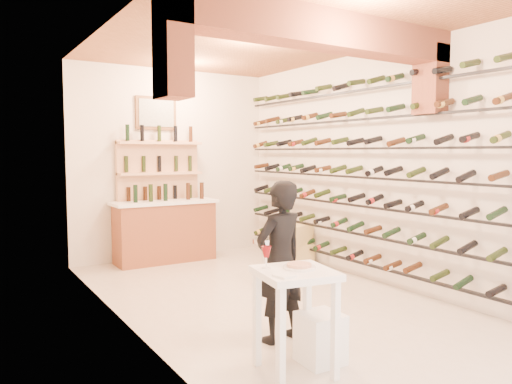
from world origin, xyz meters
The scene contains 11 objects.
ground centered at (0.00, 0.00, 0.00)m, with size 6.00×6.00×0.00m, color beige.
room_shell centered at (0.00, -0.26, 2.25)m, with size 3.52×6.02×3.21m.
wine_rack centered at (1.53, 0.00, 1.55)m, with size 0.32×5.70×2.56m.
back_counter centered at (-0.30, 2.65, 0.53)m, with size 1.70×0.62×1.29m.
back_shelving centered at (-0.30, 2.89, 1.17)m, with size 1.40×0.31×2.73m.
tasting_table centered at (-0.92, -1.77, 0.70)m, with size 0.68×0.68×1.03m.
white_stool centered at (-0.63, -1.74, 0.21)m, with size 0.34×0.34×0.43m, color white.
person centered at (-0.64, -1.15, 0.77)m, with size 0.56×0.37×1.54m, color black.
chrome_barstool centered at (0.23, 0.46, 0.38)m, with size 0.34×0.34×0.66m.
crate_lower centered at (1.40, 1.37, 0.16)m, with size 0.53×0.37×0.32m, color #D6BC75.
crate_upper centered at (1.40, 1.37, 0.48)m, with size 0.54×0.37×0.32m, color #D6BC75.
Camera 1 is at (-3.25, -4.91, 1.80)m, focal length 34.40 mm.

